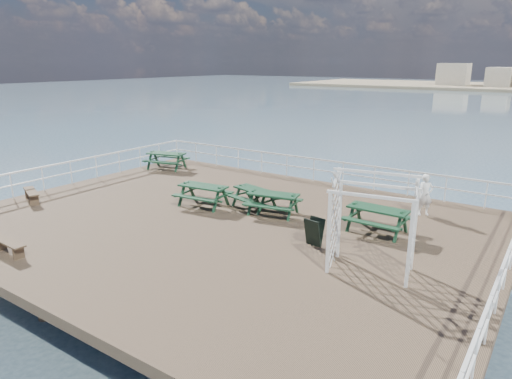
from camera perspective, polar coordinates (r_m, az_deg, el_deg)
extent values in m
cube|color=brown|center=(16.26, -4.12, -4.44)|extent=(18.00, 14.00, 0.30)
plane|color=#40596B|center=(53.27, 23.97, 6.39)|extent=(300.00, 300.00, 0.00)
cube|color=beige|center=(146.93, 23.55, 13.10)|extent=(8.00, 8.00, 6.00)
cube|color=beige|center=(145.00, 28.26, 12.33)|extent=(6.00, 8.00, 5.00)
cylinder|color=brown|center=(25.30, -9.62, -0.05)|extent=(0.36, 0.36, 2.10)
cylinder|color=brown|center=(18.77, 25.88, -7.15)|extent=(0.36, 0.36, 2.10)
cube|color=silver|center=(21.49, 7.28, 3.82)|extent=(17.70, 0.07, 0.07)
cube|color=silver|center=(21.60, 7.24, 2.52)|extent=(17.70, 0.05, 0.05)
cylinder|color=silver|center=(26.73, -9.89, 4.97)|extent=(0.05, 0.05, 1.10)
cube|color=silver|center=(22.36, -22.25, 3.23)|extent=(0.07, 13.70, 0.07)
cube|color=silver|center=(22.47, -22.12, 1.99)|extent=(0.05, 13.70, 0.05)
cube|color=silver|center=(12.69, 29.09, -6.65)|extent=(0.07, 13.70, 0.07)
cube|color=silver|center=(12.87, 28.79, -8.72)|extent=(0.05, 13.70, 0.05)
cube|color=#12311B|center=(24.27, -11.17, 4.43)|extent=(2.09, 1.26, 0.07)
cube|color=#12311B|center=(24.89, -10.39, 4.01)|extent=(1.96, 0.78, 0.05)
cube|color=#12311B|center=(23.79, -11.92, 3.38)|extent=(1.96, 0.78, 0.05)
cube|color=#12311B|center=(24.75, -12.77, 3.76)|extent=(0.50, 1.54, 0.07)
cube|color=#12311B|center=(23.95, -9.44, 3.54)|extent=(0.50, 1.54, 0.07)
cube|color=#12311B|center=(25.04, -12.37, 3.79)|extent=(0.23, 0.56, 0.95)
cube|color=#12311B|center=(24.50, -13.16, 3.48)|extent=(0.23, 0.56, 0.95)
cube|color=#12311B|center=(24.24, -9.06, 3.57)|extent=(0.23, 0.56, 0.95)
cube|color=#12311B|center=(23.68, -9.80, 3.25)|extent=(0.23, 0.56, 0.95)
cube|color=#12311B|center=(24.38, -11.11, 3.20)|extent=(1.70, 0.55, 0.07)
cube|color=#12311B|center=(17.76, -6.63, 0.42)|extent=(1.98, 0.96, 0.06)
cube|color=#12311B|center=(18.35, -5.49, -0.04)|extent=(1.93, 0.49, 0.05)
cube|color=#12311B|center=(17.35, -7.78, -1.05)|extent=(1.93, 0.49, 0.05)
cube|color=#12311B|center=(18.30, -8.66, -0.27)|extent=(0.27, 1.54, 0.06)
cube|color=#12311B|center=(17.43, -4.44, -0.94)|extent=(0.27, 1.54, 0.06)
cube|color=#12311B|center=(18.56, -8.08, -0.19)|extent=(0.15, 0.55, 0.93)
cube|color=#12311B|center=(18.07, -9.25, -0.68)|extent=(0.15, 0.55, 0.93)
cube|color=#12311B|center=(17.71, -3.89, -0.85)|extent=(0.15, 0.55, 0.93)
cube|color=#12311B|center=(17.19, -4.99, -1.38)|extent=(0.15, 0.55, 0.93)
cube|color=#12311B|center=(17.91, -6.58, -1.18)|extent=(1.69, 0.29, 0.06)
cube|color=#12311B|center=(15.43, 15.01, -2.38)|extent=(1.95, 0.81, 0.06)
cube|color=#12311B|center=(16.10, 15.78, -2.84)|extent=(1.94, 0.32, 0.05)
cube|color=#12311B|center=(14.96, 14.01, -4.14)|extent=(1.94, 0.32, 0.05)
cube|color=#12311B|center=(15.81, 12.22, -3.01)|extent=(0.13, 1.56, 0.06)
cube|color=#12311B|center=(15.28, 17.72, -4.08)|extent=(0.13, 1.56, 0.06)
cube|color=#12311B|center=(16.11, 12.68, -2.89)|extent=(0.10, 0.56, 0.94)
cube|color=#12311B|center=(15.55, 11.71, -3.51)|extent=(0.10, 0.56, 0.94)
cube|color=#12311B|center=(15.59, 18.09, -3.93)|extent=(0.10, 0.56, 0.94)
cube|color=#12311B|center=(15.01, 17.31, -4.63)|extent=(0.10, 0.56, 0.94)
cube|color=#12311B|center=(15.59, 14.87, -4.21)|extent=(1.72, 0.13, 0.06)
cube|color=#12311B|center=(17.41, -0.20, -0.02)|extent=(1.85, 1.07, 0.06)
cube|color=#12311B|center=(17.86, 1.20, -0.55)|extent=(1.75, 0.65, 0.05)
cube|color=#12311B|center=(17.13, -1.65, -1.28)|extent=(1.75, 0.65, 0.05)
cube|color=#12311B|center=(18.02, -1.73, -0.47)|extent=(0.41, 1.38, 0.06)
cube|color=#12311B|center=(16.98, 1.43, -1.49)|extent=(0.41, 1.38, 0.06)
cube|color=#12311B|center=(18.22, -1.03, -0.44)|extent=(0.19, 0.50, 0.85)
cube|color=#12311B|center=(17.86, -2.44, -0.79)|extent=(0.19, 0.50, 0.85)
cube|color=#12311B|center=(17.19, 2.13, -1.46)|extent=(0.19, 0.50, 0.85)
cube|color=#12311B|center=(16.81, 0.70, -1.85)|extent=(0.19, 0.50, 0.85)
cube|color=#12311B|center=(17.55, -0.20, -1.51)|extent=(1.52, 0.44, 0.06)
cube|color=#12311B|center=(16.67, 2.16, -0.59)|extent=(1.96, 1.07, 0.06)
cube|color=#12311B|center=(17.31, 2.89, -1.01)|extent=(1.87, 0.61, 0.05)
cube|color=#12311B|center=(16.21, 1.36, -2.17)|extent=(1.87, 0.61, 0.05)
cube|color=#12311B|center=(17.04, -0.27, -1.33)|extent=(0.37, 1.48, 0.06)
cube|color=#12311B|center=(16.51, 4.65, -1.95)|extent=(0.37, 1.48, 0.06)
cube|color=#12311B|center=(17.33, 0.14, -1.22)|extent=(0.18, 0.54, 0.90)
cube|color=#12311B|center=(16.79, -0.69, -1.78)|extent=(0.18, 0.54, 0.90)
cube|color=#12311B|center=(16.81, 4.98, -1.83)|extent=(0.18, 0.54, 0.90)
cube|color=#12311B|center=(16.25, 4.29, -2.43)|extent=(0.18, 0.54, 0.90)
cube|color=#12311B|center=(16.82, 2.14, -2.24)|extent=(1.63, 0.40, 0.06)
cube|color=brown|center=(20.37, -26.30, -0.20)|extent=(1.60, 0.92, 0.06)
cube|color=brown|center=(20.99, -26.46, -0.43)|extent=(0.20, 0.34, 0.39)
cube|color=brown|center=(19.86, -25.97, -1.22)|extent=(0.20, 0.34, 0.39)
cube|color=brown|center=(15.16, -28.55, -5.79)|extent=(1.44, 0.40, 0.05)
cube|color=brown|center=(15.69, -29.29, -6.00)|extent=(0.08, 0.31, 0.36)
cube|color=brown|center=(14.77, -27.55, -7.06)|extent=(0.08, 0.31, 0.36)
cube|color=silver|center=(12.12, 9.07, -5.46)|extent=(0.10, 0.10, 2.21)
cube|color=silver|center=(13.13, 10.35, -3.84)|extent=(0.10, 0.10, 2.21)
cube|color=silver|center=(11.82, 18.66, -6.71)|extent=(0.10, 0.10, 2.21)
cube|color=silver|center=(12.85, 19.19, -4.93)|extent=(0.10, 0.10, 2.21)
cube|color=silver|center=(11.56, 14.16, -0.82)|extent=(2.19, 0.47, 0.07)
cube|color=silver|center=(12.61, 15.08, 0.49)|extent=(2.19, 0.47, 0.07)
cube|color=silver|center=(11.97, 14.80, 2.03)|extent=(2.19, 0.46, 0.06)
cube|color=black|center=(13.98, 7.06, -5.43)|extent=(0.56, 0.30, 0.88)
cube|color=black|center=(14.12, 7.49, -5.23)|extent=(0.56, 0.30, 0.88)
imported|color=white|center=(17.69, 20.40, -0.63)|extent=(0.66, 0.62, 1.53)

